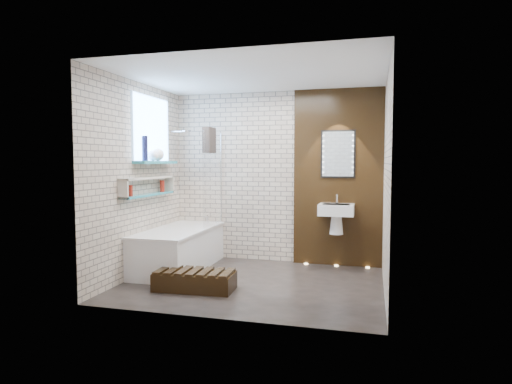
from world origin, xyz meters
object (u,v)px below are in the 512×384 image
(bathtub, at_px, (179,249))
(led_mirror, at_px, (338,154))
(washbasin, at_px, (336,214))
(bath_screen, at_px, (213,179))
(walnut_step, at_px, (195,281))

(bathtub, distance_m, led_mirror, 2.68)
(bathtub, bearing_deg, washbasin, 16.01)
(bath_screen, xyz_separation_m, walnut_step, (0.27, -1.35, -1.17))
(bathtub, xyz_separation_m, washbasin, (2.17, 0.62, 0.50))
(bath_screen, xyz_separation_m, washbasin, (1.82, 0.18, -0.49))
(washbasin, relative_size, led_mirror, 0.83)
(walnut_step, bearing_deg, washbasin, 44.70)
(bath_screen, height_order, led_mirror, led_mirror)
(bath_screen, xyz_separation_m, led_mirror, (1.82, 0.34, 0.37))
(washbasin, height_order, led_mirror, led_mirror)
(bath_screen, bearing_deg, walnut_step, -78.69)
(bath_screen, height_order, washbasin, bath_screen)
(bath_screen, distance_m, led_mirror, 1.89)
(bath_screen, relative_size, washbasin, 2.41)
(walnut_step, bearing_deg, led_mirror, 47.51)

